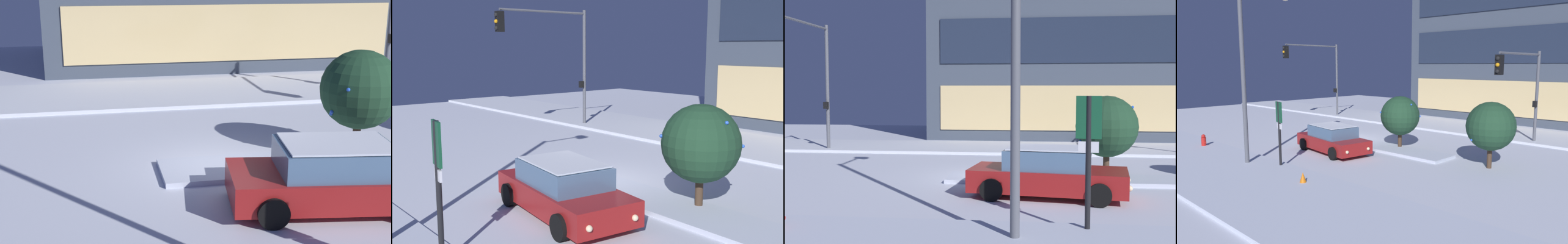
% 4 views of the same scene
% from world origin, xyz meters
% --- Properties ---
extents(ground, '(52.00, 52.00, 0.00)m').
position_xyz_m(ground, '(0.00, 0.00, 0.00)').
color(ground, silver).
extents(curb_strip_far, '(52.00, 5.20, 0.14)m').
position_xyz_m(curb_strip_far, '(0.00, 8.91, 0.07)').
color(curb_strip_far, silver).
rests_on(curb_strip_far, ground).
extents(median_strip, '(9.00, 1.80, 0.14)m').
position_xyz_m(median_strip, '(2.87, -0.34, 0.07)').
color(median_strip, silver).
rests_on(median_strip, ground).
extents(car_near, '(4.84, 2.61, 1.49)m').
position_xyz_m(car_near, '(1.84, -2.94, 0.71)').
color(car_near, maroon).
rests_on(car_near, ground).
extents(traffic_light_corner_far_left, '(0.32, 5.78, 6.55)m').
position_xyz_m(traffic_light_corner_far_left, '(-9.35, 4.94, 4.55)').
color(traffic_light_corner_far_left, '#565960').
rests_on(traffic_light_corner_far_left, ground).
extents(parking_info_sign, '(0.55, 0.15, 3.06)m').
position_xyz_m(parking_info_sign, '(2.60, -6.73, 1.97)').
color(parking_info_sign, black).
rests_on(parking_info_sign, ground).
extents(decorated_tree_left_of_median, '(2.18, 2.24, 2.99)m').
position_xyz_m(decorated_tree_left_of_median, '(3.96, 0.19, 1.90)').
color(decorated_tree_left_of_median, '#473323').
rests_on(decorated_tree_left_of_median, ground).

